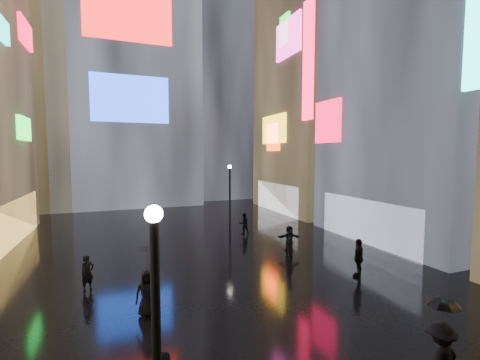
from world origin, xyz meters
TOP-DOWN VIEW (x-y plane):
  - ground at (0.00, 20.00)m, footprint 140.00×140.00m
  - building_right_mid at (15.98, 17.01)m, footprint 10.28×13.70m
  - building_right_far at (15.98, 30.00)m, footprint 10.28×12.00m
  - tower_main at (-3.00, 43.97)m, footprint 16.00×14.20m
  - tower_flank_right at (9.00, 46.00)m, footprint 12.00×12.00m
  - tower_flank_left at (-14.00, 42.00)m, footprint 10.00×10.00m
  - lamp_near at (-4.06, 5.36)m, footprint 0.30×0.30m
  - lamp_far at (3.72, 23.88)m, footprint 0.30×0.30m
  - pedestrian_3 at (6.40, 12.34)m, footprint 1.19×1.00m
  - pedestrian_4 at (-3.69, 12.08)m, footprint 0.89×0.62m
  - pedestrian_5 at (5.35, 17.31)m, footprint 1.53×0.88m
  - pedestrian_6 at (-5.94, 15.37)m, footprint 0.69×0.63m
  - pedestrian_7 at (4.31, 22.34)m, footprint 0.80×0.63m
  - umbrella_1 at (2.69, 5.28)m, footprint 1.07×1.07m
  - umbrella_2 at (-3.69, 12.08)m, footprint 1.17×1.15m
  - pedestrian_8 at (4.41, 15.64)m, footprint 0.59×0.74m

SIDE VIEW (x-z plane):
  - ground at x=0.00m, z-range 0.00..0.00m
  - pedestrian_5 at x=5.35m, z-range 0.00..1.57m
  - pedestrian_6 at x=-5.94m, z-range 0.00..1.58m
  - pedestrian_7 at x=4.31m, z-range 0.00..1.60m
  - pedestrian_4 at x=-3.69m, z-range 0.00..1.74m
  - pedestrian_8 at x=4.41m, z-range 0.00..1.77m
  - pedestrian_3 at x=6.40m, z-range 0.00..1.90m
  - umbrella_2 at x=-3.69m, z-range 1.74..2.67m
  - umbrella_1 at x=2.69m, z-range 1.92..2.58m
  - lamp_near at x=-4.06m, z-range 0.34..5.54m
  - lamp_far at x=3.72m, z-range 0.34..5.54m
  - tower_flank_left at x=-14.00m, z-range 0.00..26.00m
  - building_right_far at x=15.98m, z-range -0.02..27.98m
  - building_right_mid at x=15.98m, z-range -0.01..29.99m
  - tower_flank_right at x=9.00m, z-range 0.00..34.00m
  - tower_main at x=-3.00m, z-range 0.01..42.01m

